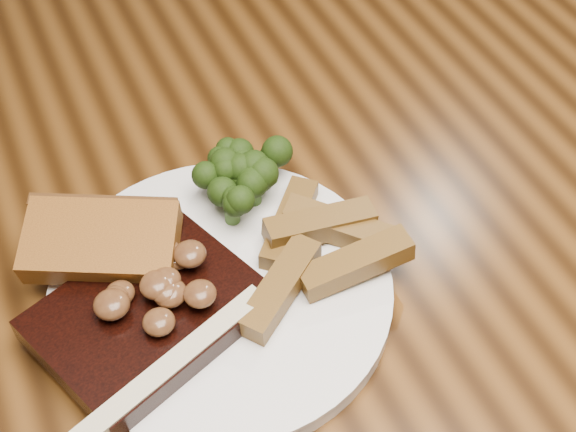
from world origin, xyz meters
The scene contains 9 objects.
dining_table centered at (0.00, 0.00, 0.66)m, with size 1.60×0.90×0.75m.
chair_far centered at (0.26, 0.58, 0.46)m, with size 0.52×0.52×0.85m.
plate centered at (-0.06, -0.04, 0.76)m, with size 0.26×0.26×0.01m, color white.
steak centered at (-0.12, -0.05, 0.77)m, with size 0.15×0.12×0.02m, color black.
steak_bone centered at (-0.12, -0.10, 0.77)m, with size 0.17×0.02×0.02m, color beige.
mushroom_pile centered at (-0.10, -0.04, 0.80)m, with size 0.07×0.07×0.03m, color brown, non-canonical shape.
garlic_bread centered at (-0.13, 0.02, 0.77)m, with size 0.11×0.06×0.02m, color #93571A.
potato_wedges centered at (0.01, -0.03, 0.77)m, with size 0.11×0.11×0.02m, color brown, non-canonical shape.
broccoli_cluster centered at (0.00, 0.04, 0.78)m, with size 0.07×0.07×0.04m, color #1C310B, non-canonical shape.
Camera 1 is at (-0.16, -0.38, 1.26)m, focal length 50.00 mm.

